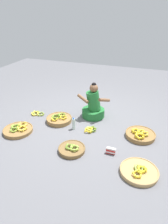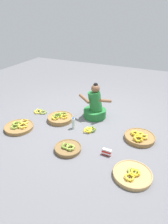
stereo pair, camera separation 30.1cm
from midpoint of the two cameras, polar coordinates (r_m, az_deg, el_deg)
ground_plane at (r=4.40m, az=3.05°, el=-2.97°), size 10.00×10.00×0.00m
vendor_woman_front at (r=4.50m, az=5.13°, el=1.59°), size 0.73×0.52×0.83m
banana_basket_mid_right at (r=3.21m, az=16.61°, el=-16.99°), size 0.59×0.59×0.13m
banana_basket_back_left at (r=3.55m, az=-2.18°, el=-10.49°), size 0.48×0.48×0.14m
banana_basket_back_center at (r=4.31m, az=-16.42°, el=-4.16°), size 0.60×0.60×0.15m
banana_basket_mid_left at (r=4.45m, az=-5.01°, el=-1.79°), size 0.57×0.57×0.17m
banana_basket_front_left at (r=4.00m, az=17.92°, el=-6.99°), size 0.58×0.58×0.16m
loose_bananas_near_bicycle at (r=4.08m, az=3.73°, el=-5.15°), size 0.25×0.28×0.09m
loose_bananas_near_vendor at (r=4.87m, az=-10.97°, el=0.12°), size 0.34×0.25×0.09m
water_bottle at (r=4.11m, az=-1.00°, el=-3.36°), size 0.07×0.07×0.26m
packet_carton_stack at (r=3.48m, az=9.08°, el=-11.52°), size 0.17×0.07×0.12m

